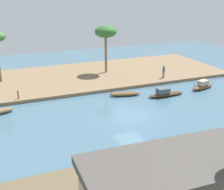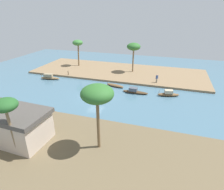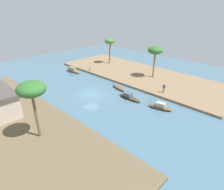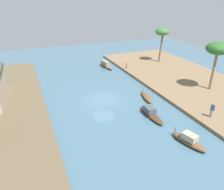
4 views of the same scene
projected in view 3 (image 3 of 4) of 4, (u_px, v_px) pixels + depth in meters
name	position (u px, v px, depth m)	size (l,w,h in m)	color
river_water	(91.00, 94.00, 34.62)	(66.49, 66.49, 0.00)	#476B7F
riverbank_left	(139.00, 74.00, 43.61)	(38.50, 13.79, 0.37)	#846B4C
riverbank_right	(7.00, 125.00, 25.47)	(38.50, 13.79, 0.37)	brown
sampan_with_red_awning	(160.00, 107.00, 29.55)	(3.68, 1.77, 1.07)	brown
sampan_downstream_large	(119.00, 88.00, 36.65)	(3.67, 1.65, 0.82)	brown
sampan_with_tall_canopy	(73.00, 70.00, 45.43)	(4.17, 1.54, 1.16)	brown
sampan_open_hull	(129.00, 97.00, 32.79)	(4.44, 1.04, 0.98)	#47331E
person_on_near_bank	(164.00, 89.00, 34.00)	(0.47, 0.47, 1.64)	gray
mooring_post	(90.00, 69.00, 45.25)	(0.14, 0.14, 0.91)	#4C3823
palm_tree_left_near	(155.00, 51.00, 39.38)	(2.96, 2.96, 6.39)	#7F6647
palm_tree_left_far	(110.00, 42.00, 48.97)	(2.48, 2.48, 6.27)	brown
palm_tree_right_short	(31.00, 90.00, 20.63)	(3.08, 3.08, 6.80)	brown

